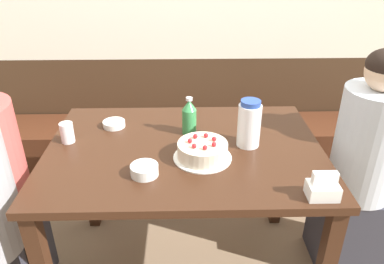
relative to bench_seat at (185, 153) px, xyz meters
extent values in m
cube|color=#3D2819|center=(0.00, 0.22, 0.20)|extent=(4.80, 0.04, 0.86)
cube|color=#472314|center=(0.00, 0.00, 0.00)|extent=(2.74, 0.38, 0.46)
cube|color=#381E11|center=(0.00, -0.83, 0.52)|extent=(1.22, 0.86, 0.03)
cube|color=#381E11|center=(-0.56, -0.45, 0.14)|extent=(0.06, 0.06, 0.73)
cube|color=#381E11|center=(0.56, -0.45, 0.14)|extent=(0.06, 0.06, 0.73)
cylinder|color=white|center=(0.08, -0.92, 0.54)|extent=(0.25, 0.25, 0.01)
cylinder|color=beige|center=(0.08, -0.92, 0.58)|extent=(0.21, 0.21, 0.07)
sphere|color=red|center=(0.05, -0.88, 0.62)|extent=(0.02, 0.02, 0.02)
sphere|color=red|center=(0.02, -0.92, 0.62)|extent=(0.02, 0.02, 0.02)
sphere|color=red|center=(0.04, -0.96, 0.62)|extent=(0.02, 0.02, 0.02)
sphere|color=red|center=(0.08, -0.97, 0.62)|extent=(0.02, 0.02, 0.02)
sphere|color=red|center=(0.12, -0.95, 0.62)|extent=(0.02, 0.02, 0.02)
sphere|color=red|center=(0.13, -0.90, 0.62)|extent=(0.02, 0.02, 0.02)
sphere|color=red|center=(0.09, -0.87, 0.62)|extent=(0.02, 0.02, 0.02)
cylinder|color=white|center=(0.28, -0.81, 0.63)|extent=(0.10, 0.10, 0.19)
cylinder|color=#28479E|center=(0.28, -0.81, 0.74)|extent=(0.09, 0.09, 0.02)
cylinder|color=#388E4C|center=(0.02, -0.69, 0.60)|extent=(0.07, 0.07, 0.12)
cone|color=#388E4C|center=(0.02, -0.69, 0.68)|extent=(0.07, 0.07, 0.05)
cylinder|color=silver|center=(0.02, -0.69, 0.71)|extent=(0.03, 0.03, 0.01)
cube|color=white|center=(0.49, -1.20, 0.56)|extent=(0.11, 0.08, 0.05)
cube|color=white|center=(0.49, -1.20, 0.62)|extent=(0.09, 0.03, 0.05)
cylinder|color=white|center=(-0.16, -1.04, 0.56)|extent=(0.11, 0.11, 0.04)
cylinder|color=white|center=(-0.34, -0.62, 0.55)|extent=(0.11, 0.11, 0.03)
cylinder|color=silver|center=(-0.53, -0.77, 0.58)|extent=(0.06, 0.06, 0.09)
cube|color=#33333D|center=(-0.87, -0.91, 0.00)|extent=(0.34, 0.30, 0.45)
cube|color=#33333D|center=(0.87, -0.75, 0.00)|extent=(0.34, 0.30, 0.45)
cylinder|color=silver|center=(0.87, -0.75, 0.50)|extent=(0.31, 0.31, 0.55)
camera|label=1|loc=(0.00, -2.27, 1.38)|focal=35.00mm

